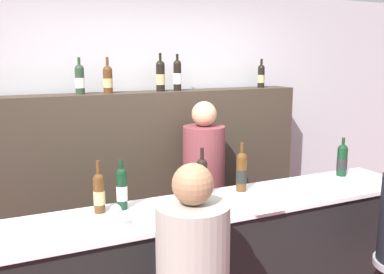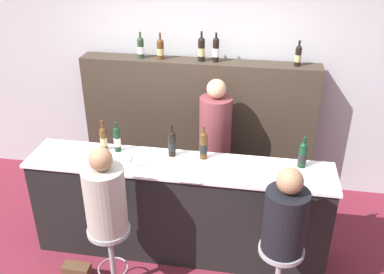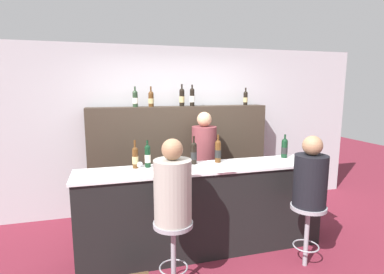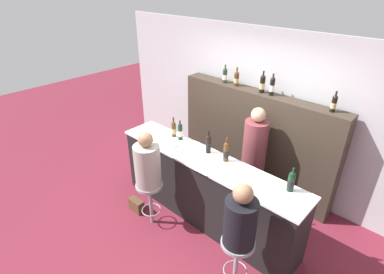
{
  "view_description": "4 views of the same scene",
  "coord_description": "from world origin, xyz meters",
  "px_view_note": "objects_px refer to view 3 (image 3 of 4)",
  "views": [
    {
      "loc": [
        -1.32,
        -2.08,
        1.99
      ],
      "look_at": [
        -0.19,
        0.34,
        1.49
      ],
      "focal_mm": 40.0,
      "sensor_mm": 36.0,
      "label": 1
    },
    {
      "loc": [
        0.71,
        -3.15,
        3.16
      ],
      "look_at": [
        0.13,
        0.3,
        1.33
      ],
      "focal_mm": 40.0,
      "sensor_mm": 36.0,
      "label": 2
    },
    {
      "loc": [
        -1.06,
        -2.97,
        1.96
      ],
      "look_at": [
        -0.13,
        0.35,
        1.4
      ],
      "focal_mm": 28.0,
      "sensor_mm": 36.0,
      "label": 3
    },
    {
      "loc": [
        2.2,
        -2.38,
        3.25
      ],
      "look_at": [
        -0.22,
        0.22,
        1.32
      ],
      "focal_mm": 28.0,
      "sensor_mm": 36.0,
      "label": 4
    }
  ],
  "objects_px": {
    "wine_bottle_counter_1": "(148,156)",
    "wine_bottle_backbar_1": "(151,99)",
    "wine_bottle_counter_0": "(135,157)",
    "guest_seated_right": "(310,177)",
    "bar_stool_right": "(308,219)",
    "bar_stool_left": "(173,237)",
    "wine_bottle_counter_4": "(284,148)",
    "wine_bottle_counter_2": "(194,153)",
    "wine_glass_1": "(172,164)",
    "wine_bottle_backbar_2": "(182,97)",
    "wine_bottle_counter_3": "(218,151)",
    "guest_seated_left": "(173,188)",
    "wine_bottle_backbar_3": "(192,97)",
    "wine_glass_0": "(140,166)",
    "bartender": "(204,172)",
    "wine_bottle_backbar_4": "(245,98)",
    "wine_bottle_backbar_0": "(135,99)"
  },
  "relations": [
    {
      "from": "wine_bottle_counter_1",
      "to": "wine_bottle_backbar_1",
      "type": "distance_m",
      "value": 1.26
    },
    {
      "from": "wine_bottle_counter_0",
      "to": "guest_seated_right",
      "type": "distance_m",
      "value": 1.93
    },
    {
      "from": "wine_bottle_counter_0",
      "to": "bar_stool_right",
      "type": "height_order",
      "value": "wine_bottle_counter_0"
    },
    {
      "from": "bar_stool_right",
      "to": "wine_bottle_backbar_1",
      "type": "bearing_deg",
      "value": 127.85
    },
    {
      "from": "bar_stool_left",
      "to": "guest_seated_right",
      "type": "bearing_deg",
      "value": 0.0
    },
    {
      "from": "wine_bottle_counter_4",
      "to": "guest_seated_right",
      "type": "height_order",
      "value": "guest_seated_right"
    },
    {
      "from": "wine_bottle_counter_2",
      "to": "wine_bottle_backbar_1",
      "type": "bearing_deg",
      "value": 107.85
    },
    {
      "from": "wine_bottle_counter_1",
      "to": "wine_bottle_backbar_1",
      "type": "height_order",
      "value": "wine_bottle_backbar_1"
    },
    {
      "from": "wine_bottle_counter_2",
      "to": "wine_glass_1",
      "type": "xyz_separation_m",
      "value": [
        -0.33,
        -0.3,
        -0.03
      ]
    },
    {
      "from": "wine_bottle_backbar_1",
      "to": "wine_bottle_backbar_2",
      "type": "xyz_separation_m",
      "value": [
        0.47,
        0.0,
        0.02
      ]
    },
    {
      "from": "wine_bottle_counter_1",
      "to": "bar_stool_right",
      "type": "relative_size",
      "value": 0.45
    },
    {
      "from": "wine_glass_1",
      "to": "guest_seated_right",
      "type": "bearing_deg",
      "value": -17.83
    },
    {
      "from": "wine_bottle_counter_3",
      "to": "wine_glass_1",
      "type": "distance_m",
      "value": 0.71
    },
    {
      "from": "wine_bottle_counter_1",
      "to": "guest_seated_left",
      "type": "height_order",
      "value": "guest_seated_left"
    },
    {
      "from": "guest_seated_right",
      "to": "wine_glass_1",
      "type": "bearing_deg",
      "value": 162.17
    },
    {
      "from": "wine_bottle_counter_3",
      "to": "guest_seated_left",
      "type": "height_order",
      "value": "guest_seated_left"
    },
    {
      "from": "wine_bottle_counter_0",
      "to": "wine_glass_1",
      "type": "distance_m",
      "value": 0.47
    },
    {
      "from": "wine_bottle_counter_0",
      "to": "wine_glass_1",
      "type": "relative_size",
      "value": 2.24
    },
    {
      "from": "wine_glass_1",
      "to": "wine_bottle_backbar_3",
      "type": "bearing_deg",
      "value": 65.91
    },
    {
      "from": "wine_bottle_counter_3",
      "to": "wine_bottle_backbar_1",
      "type": "bearing_deg",
      "value": 121.31
    },
    {
      "from": "guest_seated_left",
      "to": "wine_bottle_backbar_3",
      "type": "bearing_deg",
      "value": 69.04
    },
    {
      "from": "wine_bottle_backbar_3",
      "to": "wine_bottle_backbar_2",
      "type": "bearing_deg",
      "value": 180.0
    },
    {
      "from": "wine_bottle_counter_1",
      "to": "wine_bottle_backbar_2",
      "type": "bearing_deg",
      "value": 58.08
    },
    {
      "from": "wine_bottle_counter_1",
      "to": "wine_bottle_counter_2",
      "type": "bearing_deg",
      "value": 0.0
    },
    {
      "from": "bar_stool_left",
      "to": "guest_seated_left",
      "type": "distance_m",
      "value": 0.49
    },
    {
      "from": "wine_glass_0",
      "to": "bar_stool_left",
      "type": "bearing_deg",
      "value": -61.05
    },
    {
      "from": "wine_bottle_counter_1",
      "to": "wine_bottle_backbar_2",
      "type": "relative_size",
      "value": 0.95
    },
    {
      "from": "bartender",
      "to": "wine_bottle_backbar_4",
      "type": "bearing_deg",
      "value": 26.46
    },
    {
      "from": "wine_bottle_backbar_0",
      "to": "guest_seated_right",
      "type": "relative_size",
      "value": 0.39
    },
    {
      "from": "wine_bottle_counter_2",
      "to": "wine_bottle_counter_4",
      "type": "xyz_separation_m",
      "value": [
        1.24,
        0.0,
        -0.01
      ]
    },
    {
      "from": "wine_bottle_backbar_1",
      "to": "wine_glass_0",
      "type": "relative_size",
      "value": 2.08
    },
    {
      "from": "guest_seated_left",
      "to": "guest_seated_right",
      "type": "height_order",
      "value": "guest_seated_left"
    },
    {
      "from": "bartender",
      "to": "wine_bottle_backbar_1",
      "type": "bearing_deg",
      "value": 149.22
    },
    {
      "from": "wine_bottle_backbar_0",
      "to": "wine_bottle_backbar_2",
      "type": "bearing_deg",
      "value": 0.0
    },
    {
      "from": "wine_bottle_counter_4",
      "to": "wine_bottle_backbar_4",
      "type": "xyz_separation_m",
      "value": [
        -0.06,
        1.08,
        0.62
      ]
    },
    {
      "from": "wine_bottle_backbar_0",
      "to": "wine_bottle_backbar_1",
      "type": "distance_m",
      "value": 0.23
    },
    {
      "from": "guest_seated_right",
      "to": "wine_bottle_counter_3",
      "type": "bearing_deg",
      "value": 135.54
    },
    {
      "from": "wine_bottle_backbar_3",
      "to": "bar_stool_right",
      "type": "distance_m",
      "value": 2.37
    },
    {
      "from": "bar_stool_left",
      "to": "guest_seated_right",
      "type": "distance_m",
      "value": 1.57
    },
    {
      "from": "wine_bottle_backbar_0",
      "to": "guest_seated_left",
      "type": "height_order",
      "value": "wine_bottle_backbar_0"
    },
    {
      "from": "wine_bottle_counter_2",
      "to": "wine_bottle_backbar_0",
      "type": "distance_m",
      "value": 1.37
    },
    {
      "from": "wine_bottle_counter_2",
      "to": "wine_glass_0",
      "type": "relative_size",
      "value": 2.36
    },
    {
      "from": "wine_bottle_backbar_4",
      "to": "bartender",
      "type": "distance_m",
      "value": 1.41
    },
    {
      "from": "wine_bottle_backbar_4",
      "to": "guest_seated_left",
      "type": "distance_m",
      "value": 2.55
    },
    {
      "from": "wine_bottle_counter_2",
      "to": "bar_stool_left",
      "type": "bearing_deg",
      "value": -119.1
    },
    {
      "from": "wine_bottle_counter_4",
      "to": "wine_bottle_backbar_0",
      "type": "distance_m",
      "value": 2.21
    },
    {
      "from": "wine_bottle_counter_1",
      "to": "wine_bottle_counter_4",
      "type": "xyz_separation_m",
      "value": [
        1.79,
        0.0,
        -0.01
      ]
    },
    {
      "from": "bartender",
      "to": "wine_bottle_counter_4",
      "type": "bearing_deg",
      "value": -36.86
    },
    {
      "from": "wine_bottle_backbar_0",
      "to": "guest_seated_right",
      "type": "bearing_deg",
      "value": -47.92
    },
    {
      "from": "guest_seated_left",
      "to": "bar_stool_right",
      "type": "bearing_deg",
      "value": -0.0
    }
  ]
}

